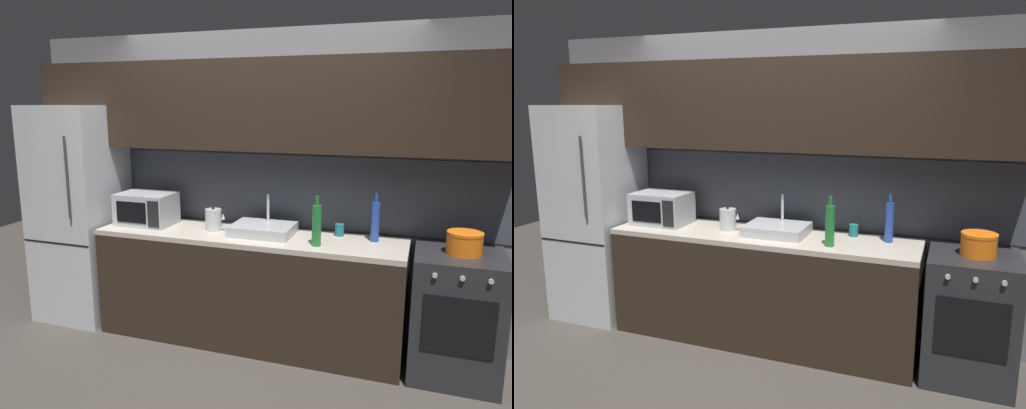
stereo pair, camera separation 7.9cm
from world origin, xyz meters
The scene contains 12 objects.
ground_plane centered at (0.00, 0.00, 0.00)m, with size 10.00×10.00×0.00m, color #3D3833.
back_wall centered at (0.00, 1.20, 1.55)m, with size 4.19×0.44×2.50m.
counter_run centered at (0.00, 0.90, 0.45)m, with size 2.45×0.60×0.90m.
refrigerator centered at (-1.61, 0.90, 0.95)m, with size 0.68×0.69×1.90m.
oven_range centered at (1.57, 0.90, 0.45)m, with size 0.60×0.62×0.90m.
microwave centered at (-0.93, 0.92, 1.04)m, with size 0.46×0.35×0.27m.
sink_basin centered at (0.12, 0.93, 0.94)m, with size 0.48×0.38×0.30m.
kettle centered at (-0.30, 0.92, 0.99)m, with size 0.17×0.13×0.20m.
wine_bottle_blue centered at (0.97, 1.02, 1.06)m, with size 0.06×0.06×0.37m.
wine_bottle_green centered at (0.58, 0.76, 1.06)m, with size 0.07×0.07×0.37m.
mug_teal centered at (0.69, 1.09, 0.95)m, with size 0.07×0.07×0.09m, color #19666B.
cooking_pot centered at (1.58, 0.90, 0.98)m, with size 0.24×0.24×0.16m.
Camera 2 is at (1.38, -2.58, 1.91)m, focal length 34.31 mm.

